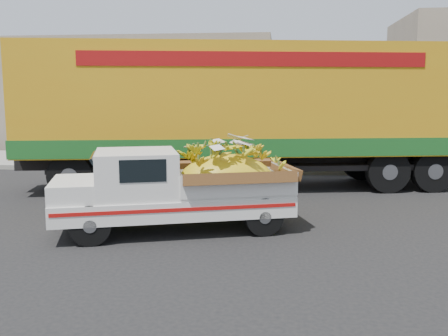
# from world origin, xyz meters

# --- Properties ---
(ground) EXTENTS (100.00, 100.00, 0.00)m
(ground) POSITION_xyz_m (0.00, 0.00, 0.00)
(ground) COLOR black
(ground) RESTS_ON ground
(curb) EXTENTS (60.00, 0.25, 0.15)m
(curb) POSITION_xyz_m (0.00, 7.15, 0.07)
(curb) COLOR gray
(curb) RESTS_ON ground
(sidewalk) EXTENTS (60.00, 4.00, 0.14)m
(sidewalk) POSITION_xyz_m (0.00, 9.25, 0.07)
(sidewalk) COLOR gray
(sidewalk) RESTS_ON ground
(building_left) EXTENTS (18.00, 6.00, 5.00)m
(building_left) POSITION_xyz_m (-8.00, 15.15, 2.50)
(building_left) COLOR gray
(building_left) RESTS_ON ground
(pickup_truck) EXTENTS (4.57, 2.80, 1.51)m
(pickup_truck) POSITION_xyz_m (-0.21, 0.32, 0.81)
(pickup_truck) COLOR black
(pickup_truck) RESTS_ON ground
(semi_trailer) EXTENTS (12.08, 4.67, 3.80)m
(semi_trailer) POSITION_xyz_m (0.59, 4.70, 2.12)
(semi_trailer) COLOR black
(semi_trailer) RESTS_ON ground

